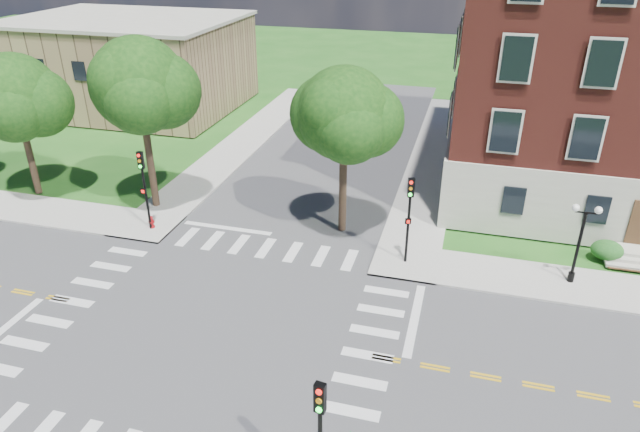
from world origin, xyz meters
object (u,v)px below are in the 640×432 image
(fire_hydrant, at_px, (152,222))
(traffic_signal_nw, at_px, (144,181))
(twin_lamp_west, at_px, (580,239))
(traffic_signal_ne, at_px, (409,210))
(traffic_signal_se, at_px, (320,430))

(fire_hydrant, bearing_deg, traffic_signal_nw, -95.67)
(twin_lamp_west, relative_size, fire_hydrant, 5.64)
(traffic_signal_ne, bearing_deg, fire_hydrant, -179.32)
(traffic_signal_nw, relative_size, fire_hydrant, 6.40)
(traffic_signal_se, distance_m, traffic_signal_nw, 20.41)
(traffic_signal_se, xyz_separation_m, traffic_signal_nw, (-14.36, 14.51, 0.00))
(traffic_signal_se, bearing_deg, traffic_signal_nw, 134.69)
(traffic_signal_nw, distance_m, fire_hydrant, 2.72)
(twin_lamp_west, xyz_separation_m, fire_hydrant, (-23.21, -0.52, -2.06))
(fire_hydrant, bearing_deg, traffic_signal_se, -45.60)
(traffic_signal_ne, height_order, fire_hydrant, traffic_signal_ne)
(traffic_signal_se, distance_m, traffic_signal_ne, 14.84)
(twin_lamp_west, bearing_deg, traffic_signal_nw, -178.40)
(traffic_signal_ne, distance_m, fire_hydrant, 15.20)
(traffic_signal_se, height_order, traffic_signal_nw, same)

